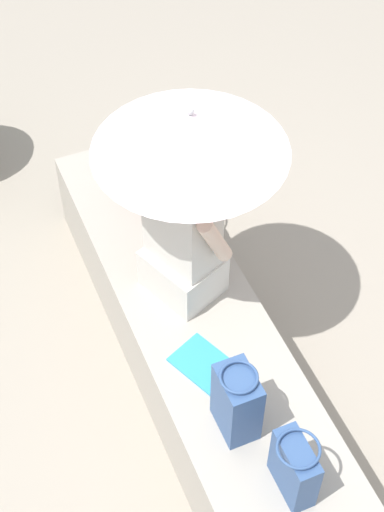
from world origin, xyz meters
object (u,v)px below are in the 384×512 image
at_px(handbag_black, 294,467).
at_px(tote_bag_canvas, 237,402).
at_px(magazine, 204,364).
at_px(person_seated, 182,231).
at_px(parasol, 190,133).
at_px(shoulder_bag_spare, 151,170).

bearing_deg(handbag_black, tote_bag_canvas, 15.06).
bearing_deg(magazine, tote_bag_canvas, 157.06).
relative_size(person_seated, magazine, 3.21).
distance_m(parasol, shoulder_bag_spare, 0.95).
distance_m(person_seated, parasol, 0.50).
relative_size(handbag_black, tote_bag_canvas, 0.84).
relative_size(person_seated, tote_bag_canvas, 2.42).
xyz_separation_m(person_seated, tote_bag_canvas, (-0.78, 0.08, -0.21)).
distance_m(parasol, magazine, 1.03).
height_order(person_seated, handbag_black, person_seated).
distance_m(tote_bag_canvas, magazine, 0.36).
xyz_separation_m(parasol, shoulder_bag_spare, (0.61, -0.03, -0.73)).
relative_size(person_seated, shoulder_bag_spare, 3.09).
xyz_separation_m(parasol, magazine, (-0.53, 0.16, -0.87)).
xyz_separation_m(person_seated, shoulder_bag_spare, (0.69, -0.10, -0.25)).
height_order(parasol, handbag_black, parasol).
bearing_deg(magazine, person_seated, -34.09).
relative_size(shoulder_bag_spare, magazine, 1.04).
xyz_separation_m(tote_bag_canvas, shoulder_bag_spare, (1.47, -0.18, -0.04)).
distance_m(handbag_black, tote_bag_canvas, 0.35).
xyz_separation_m(person_seated, magazine, (-0.46, 0.09, -0.38)).
bearing_deg(parasol, handbag_black, 176.82).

